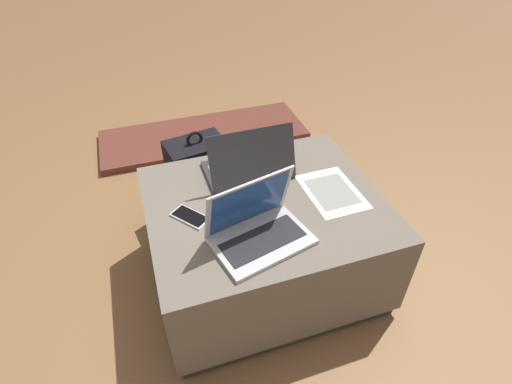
% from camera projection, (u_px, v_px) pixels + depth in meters
% --- Properties ---
extents(ground_plane, '(14.00, 14.00, 0.00)m').
position_uv_depth(ground_plane, '(264.00, 273.00, 1.88)').
color(ground_plane, olive).
extents(ottoman, '(0.94, 0.78, 0.44)m').
position_uv_depth(ottoman, '(265.00, 240.00, 1.73)').
color(ottoman, '#3D3832').
rests_on(ottoman, ground_plane).
extents(laptop_near, '(0.38, 0.30, 0.24)m').
position_uv_depth(laptop_near, '(257.00, 227.00, 1.41)').
color(laptop_near, silver).
rests_on(laptop_near, ottoman).
extents(laptop_far, '(0.37, 0.24, 0.24)m').
position_uv_depth(laptop_far, '(249.00, 165.00, 1.70)').
color(laptop_far, '#333338').
rests_on(laptop_far, ottoman).
extents(cell_phone, '(0.15, 0.16, 0.01)m').
position_uv_depth(cell_phone, '(190.00, 217.00, 1.51)').
color(cell_phone, white).
rests_on(cell_phone, ottoman).
extents(backpack, '(0.32, 0.29, 0.50)m').
position_uv_depth(backpack, '(198.00, 178.00, 2.10)').
color(backpack, black).
rests_on(backpack, ground_plane).
extents(paper_sheet, '(0.22, 0.30, 0.00)m').
position_uv_depth(paper_sheet, '(332.00, 191.00, 1.64)').
color(paper_sheet, white).
rests_on(paper_sheet, ottoman).
extents(fireplace_hearth, '(1.40, 0.50, 0.04)m').
position_uv_depth(fireplace_hearth, '(204.00, 135.00, 2.79)').
color(fireplace_hearth, brown).
rests_on(fireplace_hearth, ground_plane).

